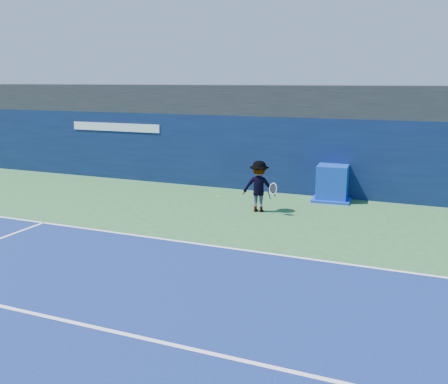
{
  "coord_description": "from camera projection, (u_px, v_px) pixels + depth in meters",
  "views": [
    {
      "loc": [
        6.06,
        -8.76,
        4.4
      ],
      "look_at": [
        0.25,
        5.2,
        1.0
      ],
      "focal_mm": 40.0,
      "sensor_mm": 36.0,
      "label": 1
    }
  ],
  "objects": [
    {
      "name": "ground",
      "position": [
        124.0,
        282.0,
        11.13
      ],
      "size": [
        80.0,
        80.0,
        0.0
      ],
      "primitive_type": "plane",
      "color": "#2E6734",
      "rests_on": "ground"
    },
    {
      "name": "baseline",
      "position": [
        185.0,
        242.0,
        13.83
      ],
      "size": [
        24.0,
        0.1,
        0.01
      ],
      "primitive_type": "cube",
      "color": "white",
      "rests_on": "ground"
    },
    {
      "name": "service_line",
      "position": [
        64.0,
        320.0,
        9.32
      ],
      "size": [
        24.0,
        0.1,
        0.01
      ],
      "primitive_type": "cube",
      "color": "white",
      "rests_on": "ground"
    },
    {
      "name": "stadium_band",
      "position": [
        277.0,
        100.0,
        20.69
      ],
      "size": [
        36.0,
        3.0,
        1.2
      ],
      "primitive_type": "cube",
      "color": "black",
      "rests_on": "back_wall_assembly"
    },
    {
      "name": "back_wall_assembly",
      "position": [
        268.0,
        153.0,
        20.26
      ],
      "size": [
        36.0,
        1.03,
        3.0
      ],
      "color": "#0B193D",
      "rests_on": "ground"
    },
    {
      "name": "equipment_cart",
      "position": [
        332.0,
        184.0,
        18.59
      ],
      "size": [
        1.48,
        1.48,
        1.33
      ],
      "color": "#0B30A3",
      "rests_on": "ground"
    },
    {
      "name": "tennis_player",
      "position": [
        259.0,
        186.0,
        16.93
      ],
      "size": [
        1.36,
        0.81,
        1.75
      ],
      "color": "white",
      "rests_on": "ground"
    },
    {
      "name": "tennis_ball",
      "position": [
        218.0,
        196.0,
        15.05
      ],
      "size": [
        0.06,
        0.06,
        0.06
      ],
      "color": "#CAD818",
      "rests_on": "ground"
    }
  ]
}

